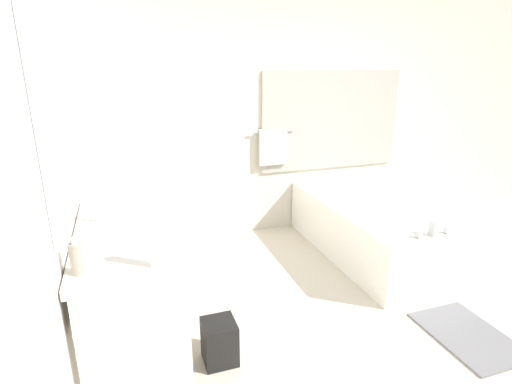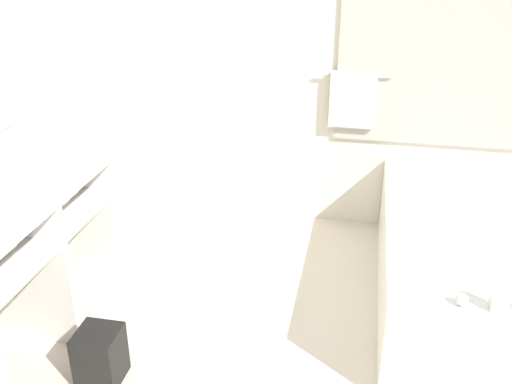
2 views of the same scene
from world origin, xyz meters
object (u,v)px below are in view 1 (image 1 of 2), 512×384
at_px(bathtub, 371,226).
at_px(water_bottle_1, 155,244).
at_px(soap_dispenser, 76,258).
at_px(waste_bin, 219,342).

distance_m(bathtub, water_bottle_1, 2.67).
distance_m(water_bottle_1, soap_dispenser, 0.36).
relative_size(bathtub, soap_dispenser, 9.98).
height_order(bathtub, waste_bin, bathtub).
bearing_deg(waste_bin, soap_dispenser, -160.50).
bearing_deg(water_bottle_1, bathtub, 31.29).
xyz_separation_m(water_bottle_1, soap_dispenser, (-0.36, 0.04, -0.04)).
xyz_separation_m(soap_dispenser, waste_bin, (0.72, 0.26, -0.84)).
height_order(bathtub, soap_dispenser, soap_dispenser).
height_order(soap_dispenser, waste_bin, soap_dispenser).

